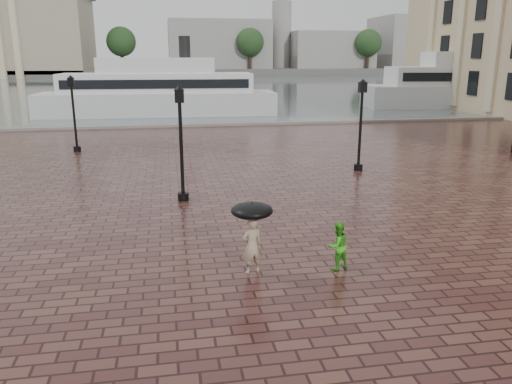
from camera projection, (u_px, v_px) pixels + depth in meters
ground at (457, 305)px, 11.66m from camera, size 300.00×300.00×0.00m
harbour_water at (199, 85)px, 99.04m from camera, size 240.00×240.00×0.00m
quay_edge at (246, 125)px, 42.06m from camera, size 80.00×0.60×0.30m
far_shore at (185, 71)px, 163.37m from camera, size 300.00×60.00×2.00m
distant_skyline at (336, 44)px, 159.78m from camera, size 102.50×22.00×33.00m
far_trees at (187, 42)px, 140.26m from camera, size 188.00×8.00×13.50m
street_lamps at (198, 125)px, 24.77m from camera, size 15.44×12.44×4.40m
adult_pedestrian at (252, 246)px, 13.19m from camera, size 0.64×0.50×1.54m
child_pedestrian at (337, 246)px, 13.48m from camera, size 0.77×0.68×1.33m
ferry_near at (158, 92)px, 48.86m from camera, size 23.06×6.41×7.50m
ferry_far at (479, 85)px, 56.46m from camera, size 26.02×9.36×8.34m
umbrella at (252, 211)px, 12.94m from camera, size 1.10×1.10×1.10m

